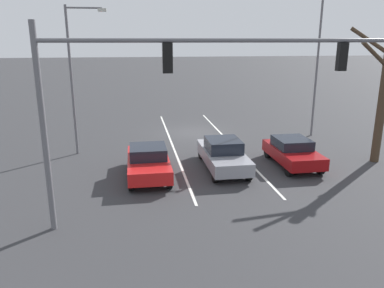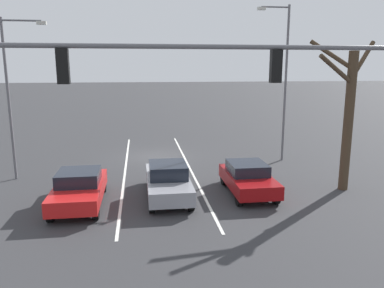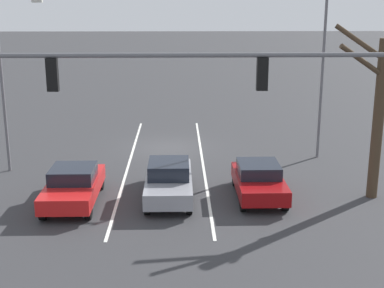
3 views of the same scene
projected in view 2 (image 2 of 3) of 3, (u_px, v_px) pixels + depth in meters
The scene contains 10 objects.
ground_plane at pixel (155, 156), 24.15m from camera, with size 240.00×240.00×0.00m, color #333335.
lane_stripe_left_divider at pixel (189, 167), 21.55m from camera, with size 0.12×17.87×0.01m, color silver.
lane_stripe_center_divider at pixel (125, 170), 21.05m from camera, with size 0.12×17.87×0.01m, color silver.
car_red_rightlane_front at pixel (79, 188), 15.54m from camera, with size 1.91×4.41×1.46m.
car_gray_midlane_front at pixel (168, 180), 16.57m from camera, with size 1.84×4.70×1.52m.
car_maroon_leftlane_front at pixel (248, 178), 17.01m from camera, with size 1.85×4.02×1.40m.
traffic_signal_gantry at pixel (75, 91), 10.29m from camera, with size 13.72×0.37×6.84m.
street_lamp_right_shoulder at pixel (13, 88), 18.43m from camera, with size 2.14×0.24×8.00m.
street_lamp_left_shoulder at pixel (283, 75), 22.16m from camera, with size 1.94×0.24×9.17m.
bare_tree_near at pixel (348, 111), 17.00m from camera, with size 3.38×1.60×6.89m.
Camera 2 is at (0.94, 23.58, 5.68)m, focal length 35.00 mm.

